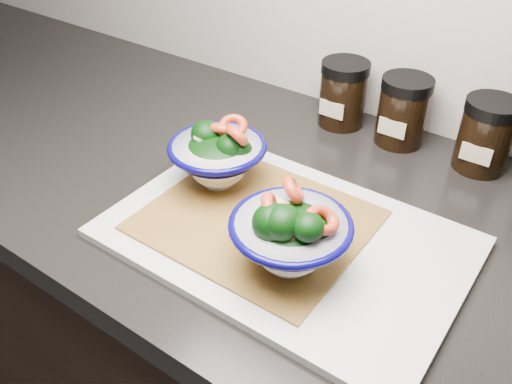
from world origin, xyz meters
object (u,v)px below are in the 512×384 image
Objects in this scene: bowl_left at (218,156)px; spice_jar_c at (486,135)px; bowl_right at (290,235)px; spice_jar_b at (403,111)px; spice_jar_a at (343,93)px; cutting_board at (285,237)px.

bowl_left is 0.40m from spice_jar_c.
bowl_right reaches higher than spice_jar_b.
spice_jar_c is at bearing 44.32° from bowl_left.
spice_jar_b is at bearing 0.00° from spice_jar_a.
bowl_left is at bearing -118.96° from spice_jar_b.
spice_jar_a is 1.00× the size of spice_jar_b.
bowl_right is at bearing -26.89° from bowl_left.
bowl_right is 0.37m from spice_jar_b.
cutting_board is at bearing -115.04° from spice_jar_c.
bowl_left is 1.23× the size of spice_jar_b.
cutting_board is 0.32m from spice_jar_b.
spice_jar_a is at bearing 105.98° from cutting_board.
spice_jar_a is at bearing 180.00° from spice_jar_b.
bowl_left reaches higher than cutting_board.
spice_jar_a is (-0.09, 0.32, 0.05)m from cutting_board.
bowl_right is (0.04, -0.05, 0.06)m from cutting_board.
spice_jar_a and spice_jar_b have the same top height.
cutting_board is 3.24× the size of bowl_left.
bowl_left is at bearing 153.11° from bowl_right.
bowl_right is 0.39m from spice_jar_a.
spice_jar_a is (0.05, 0.28, -0.00)m from bowl_left.
spice_jar_b is (-0.02, 0.37, -0.01)m from bowl_right.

